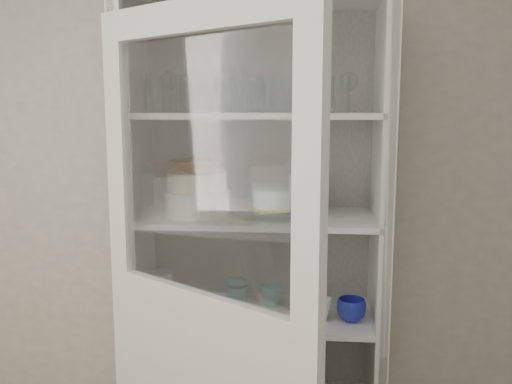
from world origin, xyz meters
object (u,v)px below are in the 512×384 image
Objects in this scene: mug_blue at (351,310)px; white_canister at (160,288)px; mug_teal at (271,295)px; measuring_cups at (239,312)px; goblet_1 at (238,90)px; goblet_2 at (317,91)px; goblet_0 at (168,90)px; plate_stack_front at (197,202)px; grey_bowl_stack at (305,195)px; mug_white at (319,309)px; white_ramekin at (273,198)px; yellow_trivet at (273,208)px; terracotta_bowl at (197,166)px; pantry_cabinet at (257,287)px; cream_bowl at (197,181)px; goblet_3 at (349,90)px; cupboard_door at (203,359)px; teal_jar at (237,294)px; plate_stack_back at (197,196)px.

white_canister reaches higher than mug_blue.
measuring_cups is at bearing -112.37° from mug_teal.
goblet_1 is 1.06× the size of goblet_2.
goblet_0 reaches higher than plate_stack_front.
mug_white is at bearing -54.27° from grey_bowl_stack.
mug_teal reaches higher than measuring_cups.
white_ramekin is at bearing -7.30° from goblet_0.
grey_bowl_stack is 1.66× the size of mug_white.
mug_teal is (-0.13, 0.06, -0.44)m from grey_bowl_stack.
yellow_trivet is (0.43, -0.06, -0.46)m from goblet_0.
terracotta_bowl is at bearing -139.17° from goblet_1.
terracotta_bowl is (-0.23, -0.09, 0.52)m from pantry_cabinet.
mug_white is at bearing -27.85° from yellow_trivet.
grey_bowl_stack is 0.48m from mug_blue.
terracotta_bowl is (0.00, 0.00, 0.06)m from cream_bowl.
yellow_trivet is at bearing -160.06° from goblet_3.
measuring_cups is at bearing 114.63° from cupboard_door.
mug_blue is 0.48m from teal_jar.
mug_blue and mug_white have the same top height.
terracotta_bowl is 0.57m from teal_jar.
terracotta_bowl is (0.13, -0.10, -0.29)m from goblet_0.
yellow_trivet is 1.21× the size of white_canister.
teal_jar is (-0.46, 0.13, 0.01)m from mug_blue.
goblet_3 reaches higher than mug_white.
goblet_1 reaches higher than white_ramekin.
cupboard_door is 11.18× the size of goblet_0.
mug_blue is (0.31, -0.09, -0.38)m from yellow_trivet.
cupboard_door is 11.36× the size of goblet_3.
mug_blue is (0.31, -0.09, -0.42)m from white_ramekin.
white_canister is (-0.79, 0.12, 0.02)m from mug_blue.
goblet_1 is 0.84m from teal_jar.
terracotta_bowl is 1.47× the size of white_canister.
mug_teal is 0.24m from mug_white.
yellow_trivet reaches higher than mug_white.
plate_stack_front is at bearing -78.66° from plate_stack_back.
grey_bowl_stack is 0.51m from teal_jar.
goblet_2 reaches higher than plate_stack_back.
cupboard_door is at bearing -129.42° from goblet_3.
yellow_trivet reaches higher than mug_teal.
yellow_trivet is 0.43m from measuring_cups.
white_ramekin is at bearing 7.72° from plate_stack_front.
goblet_0 is 0.97× the size of goblet_1.
goblet_0 is at bearing 154.46° from measuring_cups.
measuring_cups is at bearing -18.32° from white_canister.
goblet_0 is 1.13m from mug_blue.
plate_stack_back is at bearing 167.21° from pantry_cabinet.
goblet_1 reaches higher than goblet_2.
mug_blue reaches higher than measuring_cups.
yellow_trivet is 0.38m from mug_teal.
yellow_trivet is 1.57× the size of measuring_cups.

